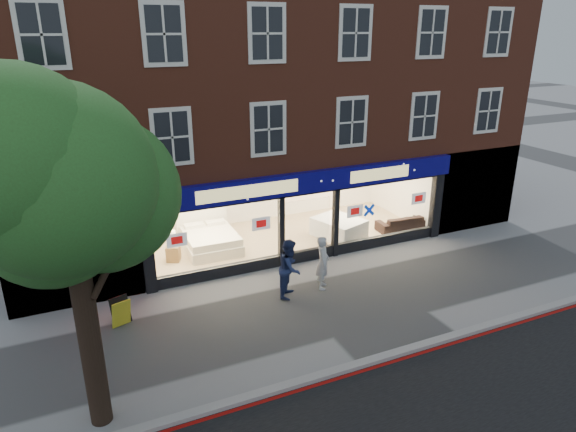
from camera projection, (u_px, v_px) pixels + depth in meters
ground at (353, 299)px, 15.61m from camera, size 120.00×120.00×0.00m
kerb_line at (418, 354)px, 12.96m from camera, size 60.00×0.10×0.01m
kerb_stone at (413, 348)px, 13.11m from camera, size 60.00×0.25×0.12m
showroom_floor at (283, 237)px, 20.07m from camera, size 11.00×4.50×0.10m
building at (264, 58)px, 19.21m from camera, size 19.00×8.26×10.30m
street_tree at (63, 198)px, 9.07m from camera, size 4.00×3.20×6.60m
display_bed at (210, 239)px, 18.82m from camera, size 1.97×2.36×1.32m
bedside_table at (173, 253)px, 17.86m from camera, size 0.60×0.60×0.55m
mattress_stack at (339, 228)px, 19.92m from camera, size 1.94×2.18×0.72m
sofa at (401, 223)px, 20.59m from camera, size 2.08×0.94×0.59m
a_board at (121, 312)px, 14.11m from camera, size 0.61×0.49×0.82m
pedestrian_grey at (323, 262)px, 16.02m from camera, size 0.67×0.75×1.73m
pedestrian_blue at (290, 268)px, 15.53m from camera, size 1.10×1.13×1.84m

